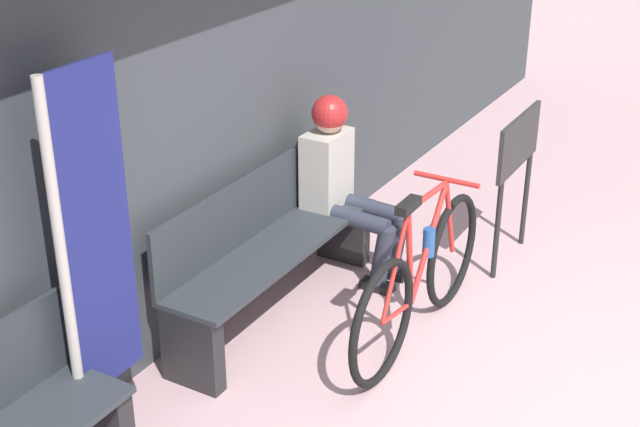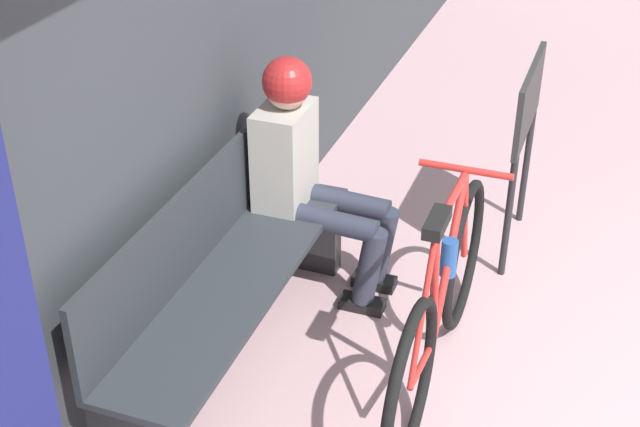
{
  "view_description": "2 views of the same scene",
  "coord_description": "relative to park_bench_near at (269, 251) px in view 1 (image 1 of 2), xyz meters",
  "views": [
    {
      "loc": [
        -3.67,
        -0.46,
        2.88
      ],
      "look_at": [
        0.28,
        1.83,
        0.75
      ],
      "focal_mm": 50.0,
      "sensor_mm": 36.0,
      "label": 1
    },
    {
      "loc": [
        -2.53,
        0.72,
        2.66
      ],
      "look_at": [
        0.42,
        1.79,
        0.77
      ],
      "focal_mm": 50.0,
      "sensor_mm": 36.0,
      "label": 2
    }
  ],
  "objects": [
    {
      "name": "storefront_wall",
      "position": [
        -0.27,
        0.31,
        1.24
      ],
      "size": [
        12.0,
        0.56,
        3.2
      ],
      "color": "#3D4247",
      "rests_on": "ground_plane"
    },
    {
      "name": "park_bench_near",
      "position": [
        0.0,
        0.0,
        0.0
      ],
      "size": [
        1.77,
        0.42,
        0.88
      ],
      "color": "#2D3338",
      "rests_on": "ground_plane"
    },
    {
      "name": "signboard",
      "position": [
        1.4,
        -1.04,
        0.35
      ],
      "size": [
        0.72,
        0.04,
        1.04
      ],
      "color": "#232326",
      "rests_on": "ground_plane"
    },
    {
      "name": "bicycle",
      "position": [
        0.19,
        -0.91,
        -0.03
      ],
      "size": [
        1.68,
        0.4,
        0.96
      ],
      "color": "black",
      "rests_on": "ground_plane"
    },
    {
      "name": "banner_pole",
      "position": [
        -1.41,
        0.02,
        0.65
      ],
      "size": [
        0.45,
        0.05,
        1.9
      ],
      "color": "#B7B2A8",
      "rests_on": "ground_plane"
    },
    {
      "name": "person_seated",
      "position": [
        0.68,
        -0.13,
        0.28
      ],
      "size": [
        0.34,
        0.66,
        1.21
      ],
      "color": "#2D3342",
      "rests_on": "ground_plane"
    }
  ]
}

